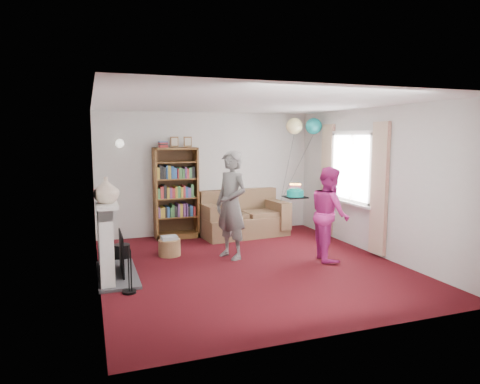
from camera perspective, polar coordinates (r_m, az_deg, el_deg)
name	(u,v)px	position (r m, az deg, el deg)	size (l,w,h in m)	color
ground	(250,266)	(6.80, 1.40, -9.78)	(5.00, 5.00, 0.00)	black
wall_back	(207,173)	(8.91, -4.37, 2.50)	(4.50, 0.02, 2.50)	silver
wall_left	(95,193)	(6.11, -18.77, -0.12)	(0.02, 5.00, 2.50)	silver
wall_right	(374,181)	(7.64, 17.47, 1.37)	(0.02, 5.00, 2.50)	silver
ceiling	(251,103)	(6.51, 1.47, 11.78)	(4.50, 5.00, 0.01)	white
fireplace	(110,242)	(6.43, -16.98, -6.37)	(0.55, 1.80, 1.12)	#3F3F42
window_bay	(351,181)	(8.10, 14.59, 1.46)	(0.14, 2.02, 2.20)	white
wall_sconce	(120,143)	(8.45, -15.74, 6.26)	(0.16, 0.23, 0.16)	gold
bookcase	(176,193)	(8.59, -8.59, -0.19)	(0.85, 0.42, 2.01)	#472B14
sofa	(242,218)	(8.81, 0.26, -3.52)	(1.72, 0.91, 0.91)	brown
wicker_basket	(170,247)	(7.40, -9.38, -7.22)	(0.37, 0.37, 0.34)	#936744
person_striped	(231,205)	(7.03, -1.17, -1.73)	(0.65, 0.43, 1.78)	black
person_magenta	(330,213)	(7.12, 11.86, -2.82)	(0.74, 0.58, 1.53)	#B6247A
birthday_cake	(295,193)	(6.87, 7.37, -0.19)	(0.33, 0.33, 0.22)	black
balloons	(304,126)	(8.88, 8.53, 8.68)	(0.89, 0.33, 1.72)	#3F3F3F
mantel_vase	(106,190)	(5.96, -17.42, 0.24)	(0.34, 0.34, 0.35)	beige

